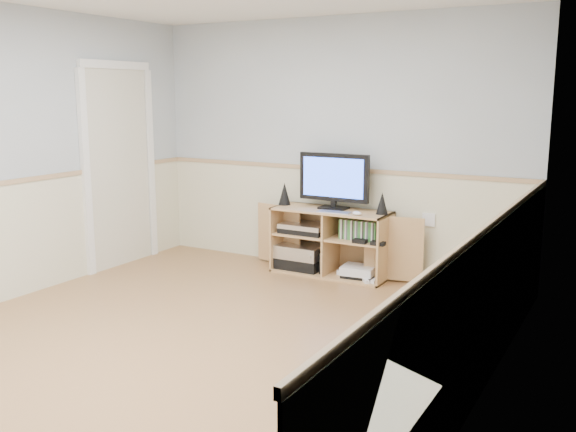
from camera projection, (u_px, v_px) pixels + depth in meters
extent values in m
cube|color=tan|center=(200.00, 340.00, 4.69)|extent=(4.00, 4.50, 0.02)
cube|color=silver|center=(5.00, 155.00, 5.42)|extent=(0.02, 4.50, 2.50)
cube|color=silver|center=(491.00, 190.00, 3.48)|extent=(0.02, 4.50, 2.50)
cube|color=silver|center=(335.00, 146.00, 6.38)|extent=(4.00, 0.02, 2.50)
cube|color=beige|center=(333.00, 220.00, 6.51)|extent=(4.00, 0.01, 1.00)
cube|color=tan|center=(333.00, 169.00, 6.40)|extent=(4.00, 0.02, 0.04)
cube|color=beige|center=(119.00, 169.00, 6.57)|extent=(0.03, 0.82, 2.00)
cube|color=tan|center=(331.00, 273.00, 6.35)|extent=(1.16, 0.43, 0.02)
cube|color=tan|center=(331.00, 211.00, 6.23)|extent=(1.16, 0.43, 0.02)
cube|color=tan|center=(281.00, 236.00, 6.57)|extent=(0.02, 0.43, 0.65)
cube|color=tan|center=(386.00, 249.00, 6.02)|extent=(0.02, 0.43, 0.65)
cube|color=tan|center=(340.00, 238.00, 6.47)|extent=(1.16, 0.02, 0.65)
cube|color=tan|center=(331.00, 242.00, 6.29)|extent=(0.02, 0.41, 0.61)
cube|color=tan|center=(305.00, 234.00, 6.42)|extent=(0.55, 0.39, 0.02)
cube|color=tan|center=(358.00, 240.00, 6.14)|extent=(0.55, 0.39, 0.02)
cube|color=tan|center=(279.00, 234.00, 6.64)|extent=(0.55, 0.11, 0.61)
cube|color=tan|center=(394.00, 248.00, 6.04)|extent=(0.55, 0.11, 0.61)
cube|color=black|center=(334.00, 208.00, 6.27)|extent=(0.27, 0.18, 0.02)
cube|color=black|center=(334.00, 204.00, 6.26)|extent=(0.05, 0.04, 0.06)
cube|color=black|center=(334.00, 177.00, 6.21)|extent=(0.72, 0.05, 0.46)
cube|color=blue|center=(333.00, 178.00, 6.19)|extent=(0.64, 0.01, 0.38)
cone|color=black|center=(284.00, 194.00, 6.48)|extent=(0.12, 0.12, 0.23)
cone|color=black|center=(382.00, 203.00, 5.98)|extent=(0.11, 0.11, 0.21)
cube|color=silver|center=(334.00, 212.00, 6.06)|extent=(0.32, 0.15, 0.01)
ellipsoid|color=white|center=(357.00, 213.00, 5.95)|extent=(0.11, 0.09, 0.04)
cube|color=black|center=(301.00, 263.00, 6.50)|extent=(0.46, 0.34, 0.11)
cube|color=silver|center=(301.00, 251.00, 6.47)|extent=(0.46, 0.34, 0.13)
cube|color=black|center=(305.00, 230.00, 6.41)|extent=(0.46, 0.32, 0.05)
cube|color=silver|center=(305.00, 226.00, 6.40)|extent=(0.46, 0.32, 0.05)
cube|color=black|center=(324.00, 263.00, 6.31)|extent=(0.04, 0.14, 0.20)
cube|color=white|center=(349.00, 272.00, 6.28)|extent=(0.23, 0.18, 0.05)
cube|color=black|center=(359.00, 275.00, 6.18)|extent=(0.32, 0.27, 0.03)
cube|color=white|center=(359.00, 270.00, 6.17)|extent=(0.34, 0.29, 0.08)
cube|color=white|center=(375.00, 280.00, 6.01)|extent=(0.04, 0.14, 0.03)
cube|color=white|center=(379.00, 276.00, 6.16)|extent=(0.09, 0.15, 0.03)
cube|color=#3F8C3F|center=(360.00, 230.00, 6.09)|extent=(0.38, 0.13, 0.19)
cube|color=white|center=(429.00, 220.00, 6.00)|extent=(0.12, 0.03, 0.12)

